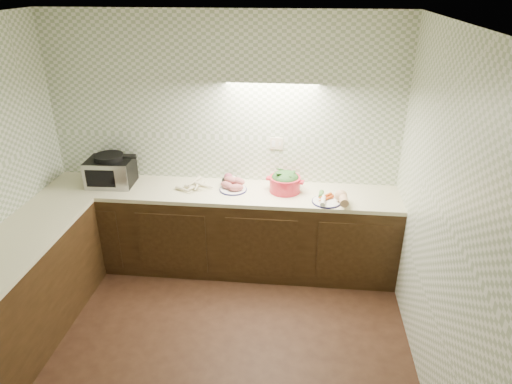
# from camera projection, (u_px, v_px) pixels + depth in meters

# --- Properties ---
(room) EXTENTS (3.60, 3.60, 2.60)m
(room) POSITION_uv_depth(u_px,v_px,m) (176.00, 187.00, 2.95)
(room) COLOR black
(room) RESTS_ON ground
(counter) EXTENTS (3.60, 3.60, 0.90)m
(counter) POSITION_uv_depth(u_px,v_px,m) (132.00, 270.00, 4.14)
(counter) COLOR black
(counter) RESTS_ON ground
(toaster_oven) EXTENTS (0.47, 0.37, 0.32)m
(toaster_oven) POSITION_uv_depth(u_px,v_px,m) (111.00, 171.00, 4.69)
(toaster_oven) COLOR black
(toaster_oven) RESTS_ON counter
(parsnip_pile) EXTENTS (0.41, 0.38, 0.07)m
(parsnip_pile) POSITION_uv_depth(u_px,v_px,m) (196.00, 187.00, 4.62)
(parsnip_pile) COLOR beige
(parsnip_pile) RESTS_ON counter
(sweet_potato_plate) EXTENTS (0.29, 0.28, 0.13)m
(sweet_potato_plate) POSITION_uv_depth(u_px,v_px,m) (233.00, 185.00, 4.61)
(sweet_potato_plate) COLOR #12103F
(sweet_potato_plate) RESTS_ON counter
(onion_bowl) EXTENTS (0.17, 0.17, 0.13)m
(onion_bowl) POSITION_uv_depth(u_px,v_px,m) (230.00, 181.00, 4.71)
(onion_bowl) COLOR black
(onion_bowl) RESTS_ON counter
(dutch_oven) EXTENTS (0.39, 0.37, 0.22)m
(dutch_oven) POSITION_uv_depth(u_px,v_px,m) (285.00, 182.00, 4.55)
(dutch_oven) COLOR red
(dutch_oven) RESTS_ON counter
(veg_plate) EXTENTS (0.35, 0.29, 0.13)m
(veg_plate) POSITION_uv_depth(u_px,v_px,m) (333.00, 198.00, 4.35)
(veg_plate) COLOR #12103F
(veg_plate) RESTS_ON counter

